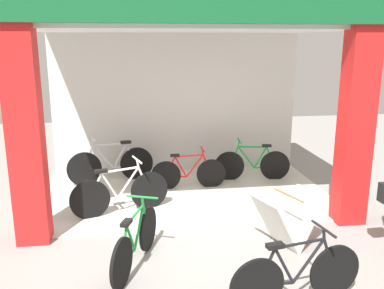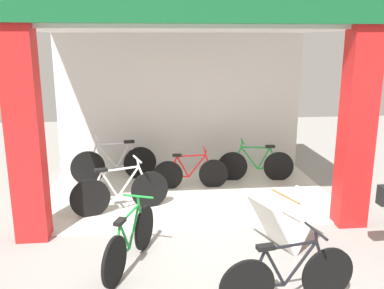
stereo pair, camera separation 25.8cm
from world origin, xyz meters
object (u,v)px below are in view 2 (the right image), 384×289
Objects in this scene: sandwich_board_sign at (284,222)px; bicycle_inside_2 at (191,173)px; bicycle_inside_3 at (115,163)px; bicycle_inside_1 at (256,165)px; bicycle_inside_0 at (120,192)px; bicycle_parked_0 at (130,241)px; bicycle_parked_1 at (288,277)px.

bicycle_inside_2 is at bearing 112.62° from sandwich_board_sign.
bicycle_inside_2 reaches higher than sandwich_board_sign.
bicycle_inside_3 reaches higher than bicycle_inside_2.
bicycle_inside_0 is at bearing -152.75° from bicycle_inside_1.
bicycle_parked_0 is (-2.41, -3.10, -0.00)m from bicycle_inside_1.
bicycle_inside_0 is 1.64m from bicycle_inside_3.
bicycle_inside_2 is 3.85m from bicycle_parked_1.
bicycle_inside_3 is (-2.86, 0.26, 0.04)m from bicycle_inside_1.
bicycle_inside_1 is 1.07× the size of bicycle_parked_0.
bicycle_inside_0 is 0.94× the size of bicycle_inside_3.
bicycle_inside_0 is 1.03× the size of bicycle_inside_1.
bicycle_inside_1 is 1.41m from bicycle_inside_2.
bicycle_inside_1 is 1.00× the size of bicycle_parked_1.
bicycle_inside_2 is at bearing 100.00° from bicycle_parked_1.
bicycle_inside_2 is (1.27, 1.03, -0.04)m from bicycle_inside_0.
bicycle_inside_0 reaches higher than bicycle_inside_2.
bicycle_parked_0 is 2.10m from sandwich_board_sign.
bicycle_parked_0 is at bearing -82.35° from bicycle_inside_0.
sandwich_board_sign is at bearing -67.38° from bicycle_inside_2.
bicycle_inside_3 is (-1.49, 0.59, 0.06)m from bicycle_inside_2.
sandwich_board_sign is at bearing 73.97° from bicycle_parked_1.
bicycle_inside_0 is 1.10× the size of bicycle_parked_0.
bicycle_inside_2 is 1.42× the size of sandwich_board_sign.
bicycle_parked_1 is (1.94, -2.76, -0.02)m from bicycle_inside_0.
bicycle_inside_3 is at bearing 97.54° from bicycle_inside_0.
sandwich_board_sign is at bearing -96.64° from bicycle_inside_1.
bicycle_inside_0 is 3.38m from bicycle_parked_1.
bicycle_inside_3 reaches higher than bicycle_inside_1.
bicycle_parked_1 is (-0.70, -4.12, 0.00)m from bicycle_inside_1.
bicycle_parked_1 is at bearing -99.65° from bicycle_inside_1.
bicycle_inside_1 is at bearing 80.35° from bicycle_parked_1.
bicycle_inside_3 is 3.39m from bicycle_parked_0.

